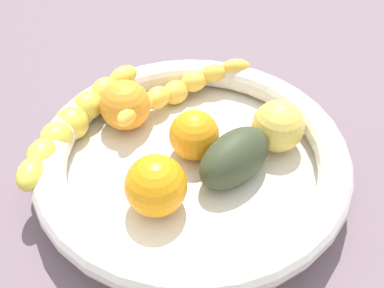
{
  "coord_description": "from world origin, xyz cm",
  "views": [
    {
      "loc": [
        -5.44,
        32.53,
        39.85
      ],
      "look_at": [
        0.0,
        0.0,
        8.15
      ],
      "focal_mm": 37.29,
      "sensor_mm": 36.0,
      "label": 1
    }
  ],
  "objects_px": {
    "orange_front": "(125,105)",
    "avocado_dark": "(235,158)",
    "banana_draped_right": "(75,121)",
    "apple_yellow": "(278,126)",
    "orange_mid_left": "(191,135)",
    "fruit_bowl": "(192,157)",
    "banana_draped_left": "(179,90)",
    "orange_mid_right": "(156,186)"
  },
  "relations": [
    {
      "from": "fruit_bowl",
      "to": "orange_mid_left",
      "type": "distance_m",
      "value": 0.03
    },
    {
      "from": "banana_draped_left",
      "to": "orange_mid_right",
      "type": "bearing_deg",
      "value": 93.37
    },
    {
      "from": "banana_draped_left",
      "to": "orange_front",
      "type": "height_order",
      "value": "orange_front"
    },
    {
      "from": "avocado_dark",
      "to": "apple_yellow",
      "type": "xyz_separation_m",
      "value": [
        -0.05,
        -0.06,
        0.0
      ]
    },
    {
      "from": "apple_yellow",
      "to": "orange_mid_right",
      "type": "bearing_deg",
      "value": 43.24
    },
    {
      "from": "banana_draped_right",
      "to": "apple_yellow",
      "type": "height_order",
      "value": "apple_yellow"
    },
    {
      "from": "banana_draped_right",
      "to": "fruit_bowl",
      "type": "bearing_deg",
      "value": 172.35
    },
    {
      "from": "banana_draped_left",
      "to": "orange_mid_left",
      "type": "height_order",
      "value": "orange_mid_left"
    },
    {
      "from": "avocado_dark",
      "to": "apple_yellow",
      "type": "relative_size",
      "value": 1.56
    },
    {
      "from": "banana_draped_right",
      "to": "apple_yellow",
      "type": "bearing_deg",
      "value": -174.09
    },
    {
      "from": "banana_draped_right",
      "to": "orange_mid_left",
      "type": "distance_m",
      "value": 0.15
    },
    {
      "from": "banana_draped_left",
      "to": "avocado_dark",
      "type": "distance_m",
      "value": 0.15
    },
    {
      "from": "orange_front",
      "to": "fruit_bowl",
      "type": "bearing_deg",
      "value": 150.37
    },
    {
      "from": "banana_draped_right",
      "to": "orange_mid_left",
      "type": "height_order",
      "value": "orange_mid_left"
    },
    {
      "from": "avocado_dark",
      "to": "apple_yellow",
      "type": "bearing_deg",
      "value": -129.27
    },
    {
      "from": "orange_mid_left",
      "to": "apple_yellow",
      "type": "distance_m",
      "value": 0.1
    },
    {
      "from": "fruit_bowl",
      "to": "apple_yellow",
      "type": "bearing_deg",
      "value": -154.8
    },
    {
      "from": "orange_mid_left",
      "to": "banana_draped_right",
      "type": "bearing_deg",
      "value": -1.85
    },
    {
      "from": "fruit_bowl",
      "to": "apple_yellow",
      "type": "distance_m",
      "value": 0.11
    },
    {
      "from": "fruit_bowl",
      "to": "orange_mid_right",
      "type": "distance_m",
      "value": 0.08
    },
    {
      "from": "banana_draped_left",
      "to": "banana_draped_right",
      "type": "height_order",
      "value": "same"
    },
    {
      "from": "fruit_bowl",
      "to": "banana_draped_right",
      "type": "relative_size",
      "value": 1.52
    },
    {
      "from": "fruit_bowl",
      "to": "avocado_dark",
      "type": "relative_size",
      "value": 3.68
    },
    {
      "from": "banana_draped_left",
      "to": "apple_yellow",
      "type": "relative_size",
      "value": 2.6
    },
    {
      "from": "avocado_dark",
      "to": "orange_front",
      "type": "bearing_deg",
      "value": -24.16
    },
    {
      "from": "fruit_bowl",
      "to": "orange_front",
      "type": "relative_size",
      "value": 5.62
    },
    {
      "from": "banana_draped_left",
      "to": "orange_mid_right",
      "type": "distance_m",
      "value": 0.18
    },
    {
      "from": "apple_yellow",
      "to": "fruit_bowl",
      "type": "bearing_deg",
      "value": 25.2
    },
    {
      "from": "orange_front",
      "to": "apple_yellow",
      "type": "distance_m",
      "value": 0.19
    },
    {
      "from": "fruit_bowl",
      "to": "banana_draped_right",
      "type": "xyz_separation_m",
      "value": [
        0.15,
        -0.02,
        0.02
      ]
    },
    {
      "from": "banana_draped_left",
      "to": "orange_front",
      "type": "xyz_separation_m",
      "value": [
        0.06,
        0.05,
        0.01
      ]
    },
    {
      "from": "fruit_bowl",
      "to": "avocado_dark",
      "type": "bearing_deg",
      "value": 167.5
    },
    {
      "from": "fruit_bowl",
      "to": "orange_front",
      "type": "bearing_deg",
      "value": -29.63
    },
    {
      "from": "orange_mid_left",
      "to": "orange_front",
      "type": "bearing_deg",
      "value": -22.96
    },
    {
      "from": "orange_mid_left",
      "to": "banana_draped_left",
      "type": "bearing_deg",
      "value": -70.24
    },
    {
      "from": "banana_draped_left",
      "to": "fruit_bowl",
      "type": "bearing_deg",
      "value": 108.87
    },
    {
      "from": "fruit_bowl",
      "to": "orange_mid_left",
      "type": "xyz_separation_m",
      "value": [
        0.0,
        -0.02,
        0.02
      ]
    },
    {
      "from": "fruit_bowl",
      "to": "avocado_dark",
      "type": "distance_m",
      "value": 0.05
    },
    {
      "from": "orange_front",
      "to": "avocado_dark",
      "type": "xyz_separation_m",
      "value": [
        -0.15,
        0.07,
        -0.01
      ]
    },
    {
      "from": "orange_front",
      "to": "orange_mid_left",
      "type": "height_order",
      "value": "orange_front"
    },
    {
      "from": "banana_draped_left",
      "to": "banana_draped_right",
      "type": "distance_m",
      "value": 0.14
    },
    {
      "from": "apple_yellow",
      "to": "banana_draped_right",
      "type": "bearing_deg",
      "value": 5.91
    }
  ]
}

